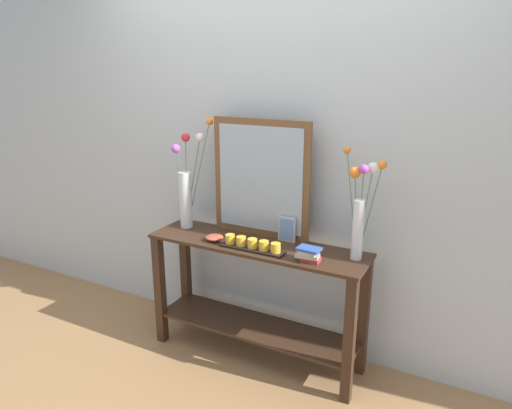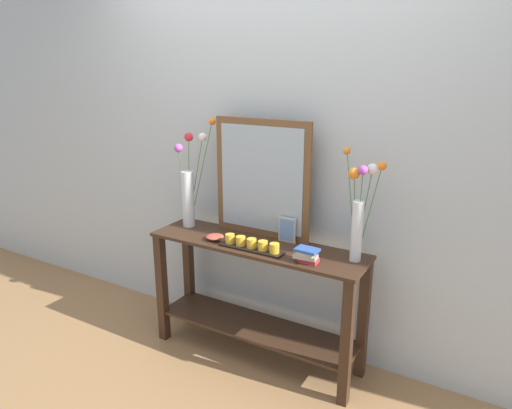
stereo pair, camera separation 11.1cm
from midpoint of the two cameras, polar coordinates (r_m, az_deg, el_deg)
name	(u,v)px [view 2 (the right image)]	position (r m, az deg, el deg)	size (l,w,h in m)	color
ground_plane	(256,356)	(3.14, 1.06, -18.10)	(7.00, 6.00, 0.02)	#997047
wall_back	(281,139)	(2.88, 4.16, 8.03)	(6.40, 0.08, 2.70)	#B2BCC1
console_table	(256,289)	(2.89, 1.11, -10.36)	(1.35, 0.36, 0.77)	#382316
mirror_leaning	(262,179)	(2.81, 1.85, 3.17)	(0.64, 0.03, 0.72)	brown
tall_vase_left	(189,186)	(3.02, -7.15, 2.24)	(0.23, 0.18, 0.70)	silver
vase_right	(359,209)	(2.52, 13.82, -0.53)	(0.25, 0.15, 0.60)	silver
candle_tray	(252,245)	(2.67, 0.65, -5.01)	(0.39, 0.09, 0.07)	black
picture_frame_small	(287,230)	(2.78, 4.98, -3.12)	(0.11, 0.01, 0.15)	#B7B2AD
decorative_bowl	(215,237)	(2.83, -3.95, -3.97)	(0.11, 0.11, 0.03)	#B24C38
book_stack	(307,255)	(2.52, 7.51, -6.19)	(0.13, 0.09, 0.08)	#C63338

